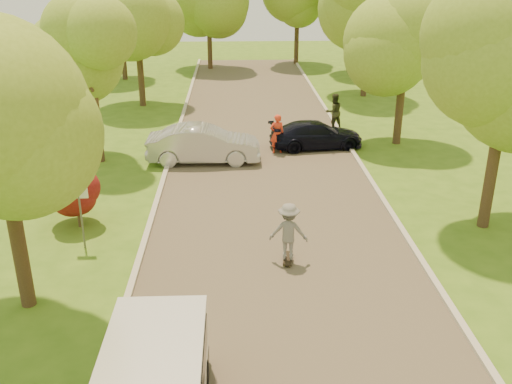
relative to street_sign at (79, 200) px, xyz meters
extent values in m
plane|color=#3E6818|center=(5.80, -4.00, -1.56)|extent=(100.00, 100.00, 0.00)
cube|color=#4C4438|center=(5.80, 4.00, -1.56)|extent=(8.00, 60.00, 0.01)
cube|color=#B2AD9E|center=(1.75, 4.00, -1.50)|extent=(0.18, 60.00, 0.12)
cube|color=#B2AD9E|center=(9.85, 4.00, -1.50)|extent=(0.18, 60.00, 0.12)
cylinder|color=#59595E|center=(0.00, 0.00, -0.56)|extent=(0.06, 0.06, 2.00)
cube|color=white|center=(0.00, 0.00, 0.34)|extent=(0.55, 0.04, 0.55)
cylinder|color=#382619|center=(-0.50, 1.50, -1.21)|extent=(0.12, 0.12, 0.70)
sphere|color=#590F0F|center=(-0.50, 1.50, -0.46)|extent=(1.70, 1.70, 1.70)
cylinder|color=#382619|center=(-0.70, -3.00, 0.24)|extent=(0.36, 0.36, 3.60)
sphere|color=olive|center=(-0.01, -3.00, 4.11)|extent=(3.45, 3.45, 3.45)
cylinder|color=#382619|center=(-1.20, 8.00, 0.01)|extent=(0.36, 0.36, 3.15)
sphere|color=olive|center=(-1.20, 8.00, 2.85)|extent=(4.20, 4.20, 4.20)
sphere|color=olive|center=(-0.57, 8.00, 3.48)|extent=(3.15, 3.15, 3.15)
cylinder|color=#382619|center=(-0.80, 18.00, 0.35)|extent=(0.36, 0.36, 3.83)
sphere|color=olive|center=(-0.80, 18.00, 3.70)|extent=(4.80, 4.80, 4.80)
cylinder|color=#382619|center=(12.60, 1.00, 0.35)|extent=(0.36, 0.36, 3.83)
sphere|color=olive|center=(12.60, 1.00, 3.76)|extent=(5.00, 5.00, 5.00)
cylinder|color=#382619|center=(12.20, 10.00, 0.12)|extent=(0.36, 0.36, 3.38)
sphere|color=olive|center=(12.20, 10.00, 3.13)|extent=(4.40, 4.40, 4.40)
sphere|color=olive|center=(12.86, 10.00, 3.79)|extent=(3.30, 3.30, 3.30)
cylinder|color=#382619|center=(12.80, 20.00, 0.46)|extent=(0.36, 0.36, 4.05)
sphere|color=olive|center=(12.80, 20.00, 4.05)|extent=(5.20, 5.20, 5.20)
cylinder|color=#382619|center=(-3.20, 26.00, 0.24)|extent=(0.36, 0.36, 3.60)
sphere|color=olive|center=(-3.20, 26.00, 3.54)|extent=(5.00, 5.00, 5.00)
cylinder|color=#382619|center=(13.80, 28.00, 0.35)|extent=(0.36, 0.36, 3.83)
cylinder|color=#382619|center=(2.80, 30.00, 0.12)|extent=(0.36, 0.36, 3.38)
sphere|color=olive|center=(2.80, 30.00, 3.25)|extent=(4.80, 4.80, 4.80)
cylinder|color=#382619|center=(9.80, 32.00, 0.24)|extent=(0.36, 0.36, 3.60)
cube|color=black|center=(3.02, -7.51, -0.24)|extent=(1.83, 3.22, 0.52)
cylinder|color=black|center=(2.22, -6.23, -1.25)|extent=(0.23, 0.62, 0.62)
cylinder|color=black|center=(3.82, -6.23, -1.25)|extent=(0.23, 0.62, 0.62)
imported|color=#B4B3B8|center=(3.26, 7.71, -0.78)|extent=(4.78, 1.70, 1.57)
imported|color=black|center=(8.31, 9.48, -0.95)|extent=(4.44, 2.27, 1.23)
cube|color=black|center=(6.03, -1.08, -1.46)|extent=(0.37, 0.89, 0.02)
cylinder|color=#BFCC4C|center=(6.16, -0.79, -1.52)|extent=(0.04, 0.07, 0.07)
cylinder|color=#BFCC4C|center=(6.00, -0.77, -1.52)|extent=(0.04, 0.07, 0.07)
cylinder|color=#BFCC4C|center=(6.06, -1.40, -1.52)|extent=(0.04, 0.07, 0.07)
cylinder|color=#BFCC4C|center=(5.91, -1.37, -1.52)|extent=(0.04, 0.07, 0.07)
imported|color=slate|center=(6.03, -1.08, -0.61)|extent=(1.18, 0.79, 1.69)
imported|color=red|center=(6.46, 8.80, -0.68)|extent=(0.70, 0.51, 1.77)
imported|color=#30341F|center=(9.60, 12.44, -0.64)|extent=(1.07, 0.95, 1.85)
camera|label=1|loc=(4.51, -15.44, 6.52)|focal=40.00mm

